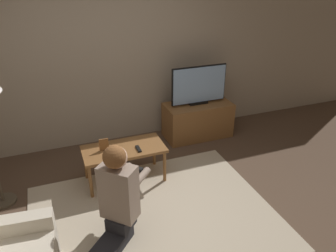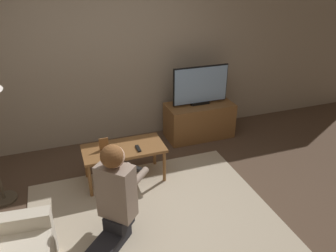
% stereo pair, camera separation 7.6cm
% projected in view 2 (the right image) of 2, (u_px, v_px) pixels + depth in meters
% --- Properties ---
extents(ground_plane, '(10.00, 10.00, 0.00)m').
position_uv_depth(ground_plane, '(152.00, 217.00, 3.54)').
color(ground_plane, brown).
extents(wall_back, '(10.00, 0.06, 2.60)m').
position_uv_depth(wall_back, '(110.00, 55.00, 4.58)').
color(wall_back, tan).
rests_on(wall_back, ground_plane).
extents(rug, '(2.56, 2.00, 0.02)m').
position_uv_depth(rug, '(152.00, 216.00, 3.53)').
color(rug, '#BCAD93').
rests_on(rug, ground_plane).
extents(tv_stand, '(1.02, 0.49, 0.54)m').
position_uv_depth(tv_stand, '(199.00, 120.00, 5.08)').
color(tv_stand, brown).
rests_on(tv_stand, ground_plane).
extents(tv, '(0.86, 0.08, 0.59)m').
position_uv_depth(tv, '(201.00, 85.00, 4.83)').
color(tv, black).
rests_on(tv, tv_stand).
extents(coffee_table, '(0.98, 0.48, 0.47)m').
position_uv_depth(coffee_table, '(124.00, 151.00, 3.96)').
color(coffee_table, brown).
rests_on(coffee_table, ground_plane).
extents(person_kneeling, '(0.76, 0.78, 1.03)m').
position_uv_depth(person_kneeling, '(115.00, 194.00, 3.05)').
color(person_kneeling, '#232328').
rests_on(person_kneeling, rug).
extents(picture_frame, '(0.11, 0.01, 0.15)m').
position_uv_depth(picture_frame, '(104.00, 144.00, 3.86)').
color(picture_frame, brown).
rests_on(picture_frame, coffee_table).
extents(remote, '(0.04, 0.15, 0.02)m').
position_uv_depth(remote, '(138.00, 148.00, 3.90)').
color(remote, black).
rests_on(remote, coffee_table).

